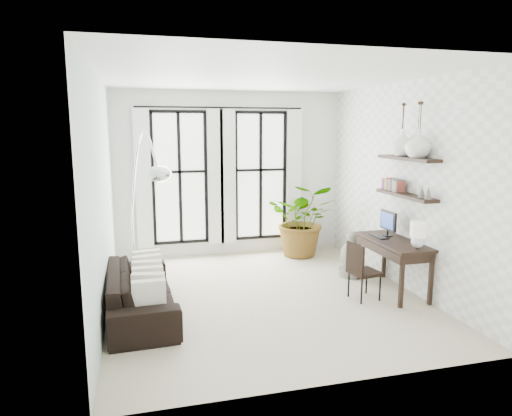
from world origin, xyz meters
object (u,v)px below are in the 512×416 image
object	(u,v)px
desk	(395,245)
arc_lamp	(143,168)
buddha	(352,257)
sofa	(141,292)
plant	(303,220)
desk_chair	(361,268)

from	to	relation	value
desk	arc_lamp	world-z (taller)	arc_lamp
buddha	desk	bearing A→B (deg)	-74.66
sofa	buddha	world-z (taller)	buddha
sofa	arc_lamp	world-z (taller)	arc_lamp
desk	buddha	world-z (taller)	desk
plant	desk	size ratio (longest dim) A/B	1.05
arc_lamp	buddha	xyz separation A→B (m)	(3.40, -0.10, -1.59)
desk_chair	arc_lamp	xyz separation A→B (m)	(-3.02, 1.13, 1.43)
sofa	buddha	distance (m)	3.59
desk_chair	buddha	distance (m)	1.11
desk_chair	arc_lamp	size ratio (longest dim) A/B	0.35
sofa	buddha	bearing A→B (deg)	-79.61
sofa	plant	world-z (taller)	plant
sofa	desk	xyz separation A→B (m)	(3.74, -0.11, 0.44)
plant	buddha	world-z (taller)	plant
sofa	arc_lamp	xyz separation A→B (m)	(0.10, 0.88, 1.60)
plant	desk	world-z (taller)	plant
desk	arc_lamp	xyz separation A→B (m)	(-3.64, 0.99, 1.16)
buddha	sofa	bearing A→B (deg)	-167.36
desk	desk_chair	world-z (taller)	desk
desk	desk_chair	bearing A→B (deg)	-167.72
buddha	arc_lamp	bearing A→B (deg)	178.33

